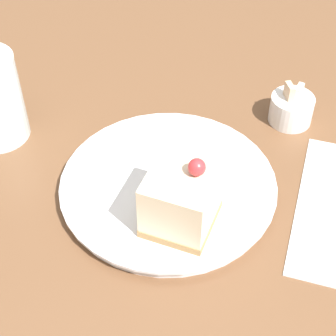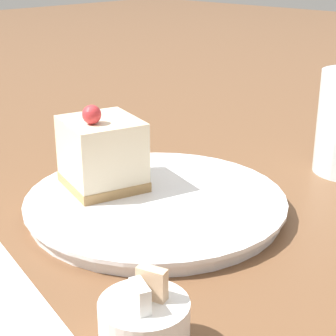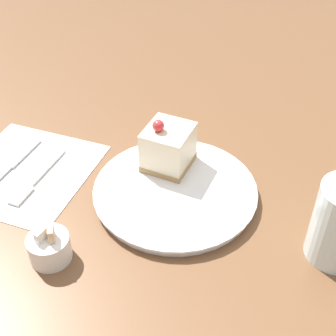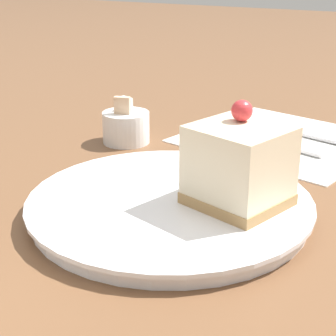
{
  "view_description": "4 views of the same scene",
  "coord_description": "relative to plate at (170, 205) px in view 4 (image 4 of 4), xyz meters",
  "views": [
    {
      "loc": [
        0.06,
        -0.45,
        0.52
      ],
      "look_at": [
        0.02,
        0.01,
        0.06
      ],
      "focal_mm": 60.0,
      "sensor_mm": 36.0,
      "label": 1
    },
    {
      "loc": [
        0.39,
        0.4,
        0.25
      ],
      "look_at": [
        0.01,
        0.04,
        0.05
      ],
      "focal_mm": 60.0,
      "sensor_mm": 36.0,
      "label": 2
    },
    {
      "loc": [
        -0.04,
        0.58,
        0.53
      ],
      "look_at": [
        0.03,
        0.03,
        0.07
      ],
      "focal_mm": 50.0,
      "sensor_mm": 36.0,
      "label": 3
    },
    {
      "loc": [
        -0.4,
        -0.2,
        0.23
      ],
      "look_at": [
        0.0,
        0.02,
        0.05
      ],
      "focal_mm": 60.0,
      "sensor_mm": 36.0,
      "label": 4
    }
  ],
  "objects": [
    {
      "name": "knife",
      "position": [
        0.29,
        -0.05,
        -0.0
      ],
      "size": [
        0.06,
        0.17,
        0.0
      ],
      "rotation": [
        0.0,
        0.0,
        -0.25
      ],
      "color": "silver",
      "rests_on": "napkin"
    },
    {
      "name": "napkin",
      "position": [
        0.27,
        -0.02,
        -0.01
      ],
      "size": [
        0.26,
        0.27,
        0.0
      ],
      "rotation": [
        0.0,
        0.0,
        -0.22
      ],
      "color": "white",
      "rests_on": "ground_plane"
    },
    {
      "name": "cake_slice",
      "position": [
        0.02,
        -0.06,
        0.04
      ],
      "size": [
        0.09,
        0.1,
        0.09
      ],
      "rotation": [
        0.0,
        0.0,
        -0.29
      ],
      "color": "#AD8451",
      "rests_on": "plate"
    },
    {
      "name": "ground_plane",
      "position": [
        -0.02,
        -0.03,
        -0.01
      ],
      "size": [
        4.0,
        4.0,
        0.0
      ],
      "primitive_type": "plane",
      "color": "brown"
    },
    {
      "name": "sugar_bowl",
      "position": [
        0.16,
        0.15,
        0.01
      ],
      "size": [
        0.06,
        0.06,
        0.06
      ],
      "color": "white",
      "rests_on": "ground_plane"
    },
    {
      "name": "fork",
      "position": [
        0.24,
        -0.0,
        -0.0
      ],
      "size": [
        0.05,
        0.15,
        0.0
      ],
      "rotation": [
        0.0,
        0.0,
        -0.25
      ],
      "color": "silver",
      "rests_on": "napkin"
    },
    {
      "name": "plate",
      "position": [
        0.0,
        0.0,
        0.0
      ],
      "size": [
        0.27,
        0.27,
        0.02
      ],
      "color": "white",
      "rests_on": "ground_plane"
    }
  ]
}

